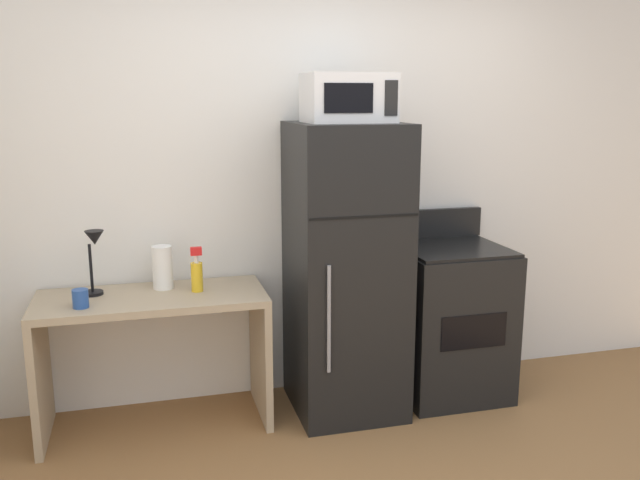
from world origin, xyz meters
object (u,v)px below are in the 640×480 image
desk_lamp (94,252)px  oven_range (450,319)px  desk (153,334)px  spray_bottle (197,274)px  microwave (348,98)px  coffee_mug (80,299)px  refrigerator (345,270)px  paper_towel_roll (163,267)px

desk_lamp → oven_range: 2.10m
desk → spray_bottle: spray_bottle is taller
microwave → oven_range: bearing=3.9°
spray_bottle → coffee_mug: spray_bottle is taller
coffee_mug → desk: bearing=20.4°
coffee_mug → microwave: size_ratio=0.21×
refrigerator → microwave: bearing=-89.7°
desk → microwave: size_ratio=2.64×
desk_lamp → paper_towel_roll: desk_lamp is taller
refrigerator → coffee_mug: bearing=-176.9°
desk_lamp → spray_bottle: desk_lamp is taller
spray_bottle → desk_lamp: bearing=172.9°
coffee_mug → refrigerator: refrigerator is taller
desk → oven_range: (1.75, -0.03, -0.06)m
spray_bottle → paper_towel_roll: bearing=149.3°
coffee_mug → paper_towel_roll: size_ratio=0.40×
paper_towel_roll → refrigerator: (1.00, -0.17, -0.04)m
paper_towel_roll → desk_lamp: bearing=-173.6°
desk → desk_lamp: bearing=164.5°
refrigerator → oven_range: refrigerator is taller
microwave → desk: bearing=176.1°
desk → coffee_mug: bearing=-159.6°
paper_towel_roll → oven_range: 1.73m
spray_bottle → paper_towel_roll: 0.21m
desk → spray_bottle: 0.41m
spray_bottle → coffee_mug: 0.61m
desk_lamp → microwave: bearing=-6.4°
desk → paper_towel_roll: (0.07, 0.12, 0.34)m
desk → paper_towel_roll: size_ratio=5.06×
coffee_mug → oven_range: size_ratio=0.09×
refrigerator → microwave: (0.00, -0.02, 0.96)m
desk → refrigerator: 1.12m
spray_bottle → refrigerator: bearing=-4.4°
refrigerator → oven_range: (0.67, 0.02, -0.36)m
coffee_mug → desk_lamp: bearing=72.4°
coffee_mug → refrigerator: bearing=3.1°
desk_lamp → paper_towel_roll: (0.35, 0.04, -0.12)m
oven_range → desk_lamp: bearing=177.0°
spray_bottle → oven_range: 1.55m
coffee_mug → microwave: microwave is taller
coffee_mug → oven_range: oven_range is taller
refrigerator → desk_lamp: bearing=174.5°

